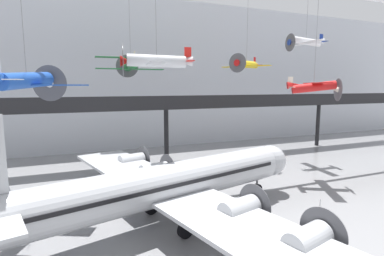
# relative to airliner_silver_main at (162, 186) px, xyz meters

# --- Properties ---
(ground_plane) EXTENTS (260.00, 260.00, 0.00)m
(ground_plane) POSITION_rel_airliner_silver_main_xyz_m (6.98, -6.02, -3.44)
(ground_plane) COLOR gray
(hangar_back_wall) EXTENTS (140.00, 3.00, 26.82)m
(hangar_back_wall) POSITION_rel_airliner_silver_main_xyz_m (6.98, 32.71, 9.97)
(hangar_back_wall) COLOR silver
(hangar_back_wall) RESTS_ON ground
(mezzanine_walkway) EXTENTS (110.00, 3.20, 9.96)m
(mezzanine_walkway) POSITION_rel_airliner_silver_main_xyz_m (6.98, 20.17, 4.86)
(mezzanine_walkway) COLOR black
(mezzanine_walkway) RESTS_ON ground
(airliner_silver_main) EXTENTS (29.76, 34.43, 9.76)m
(airliner_silver_main) POSITION_rel_airliner_silver_main_xyz_m (0.00, 0.00, 0.00)
(airliner_silver_main) COLOR #B7BABF
(airliner_silver_main) RESTS_ON ground
(suspended_plane_green_biplane) EXTENTS (9.03, 7.35, 10.49)m
(suspended_plane_green_biplane) POSITION_rel_airliner_silver_main_xyz_m (1.31, 18.55, 10.69)
(suspended_plane_green_biplane) COLOR #1E6B33
(suspended_plane_red_highwing) EXTENTS (6.09, 6.84, 13.28)m
(suspended_plane_red_highwing) POSITION_rel_airliner_silver_main_xyz_m (19.20, 4.20, 7.83)
(suspended_plane_red_highwing) COLOR red
(suspended_plane_blue_trainer) EXTENTS (9.02, 7.92, 13.01)m
(suspended_plane_blue_trainer) POSITION_rel_airliner_silver_main_xyz_m (-9.61, 5.44, 8.31)
(suspended_plane_blue_trainer) COLOR #1E4CAD
(suspended_plane_silver_racer) EXTENTS (7.02, 8.56, 10.92)m
(suspended_plane_silver_racer) POSITION_rel_airliner_silver_main_xyz_m (1.39, 6.07, 10.22)
(suspended_plane_silver_racer) COLOR silver
(suspended_plane_white_twin) EXTENTS (5.70, 6.97, 7.08)m
(suspended_plane_white_twin) POSITION_rel_airliner_silver_main_xyz_m (25.12, 12.24, 14.15)
(suspended_plane_white_twin) COLOR silver
(suspended_plane_yellow_lowwing) EXTENTS (6.15, 6.81, 9.94)m
(suspended_plane_yellow_lowwing) POSITION_rel_airliner_silver_main_xyz_m (16.99, 14.86, 10.92)
(suspended_plane_yellow_lowwing) COLOR yellow
(stanchion_barrier) EXTENTS (0.36, 0.36, 1.08)m
(stanchion_barrier) POSITION_rel_airliner_silver_main_xyz_m (14.27, -2.42, -3.11)
(stanchion_barrier) COLOR #B2B5BA
(stanchion_barrier) RESTS_ON ground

